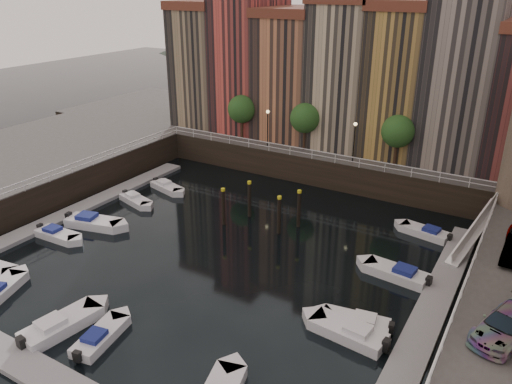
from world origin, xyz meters
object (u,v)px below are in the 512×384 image
Objects in this scene: gangway at (476,229)px; boat_left_1 at (57,235)px; car_c at (506,326)px; boat_left_2 at (93,222)px; mooring_pilings at (262,208)px.

gangway reaches higher than boat_left_1.
boat_left_2 is at bearing -165.15° from car_c.
car_c is (20.28, -10.07, 2.09)m from mooring_pilings.
gangway is 34.36m from boat_left_1.
mooring_pilings reaches higher than boat_left_1.
mooring_pilings is 1.43× the size of boat_left_1.
car_c is at bearing -0.43° from boat_left_1.
boat_left_1 is 0.86× the size of car_c.
car_c reaches higher than boat_left_2.
boat_left_2 is (-12.73, -7.95, -1.24)m from mooring_pilings.
boat_left_1 is 34.11m from car_c.
mooring_pilings is (-16.84, -4.71, -0.27)m from gangway.
boat_left_1 is at bearing -120.61° from boat_left_2.
car_c is at bearing -26.42° from mooring_pilings.
boat_left_2 reaches higher than boat_left_1.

